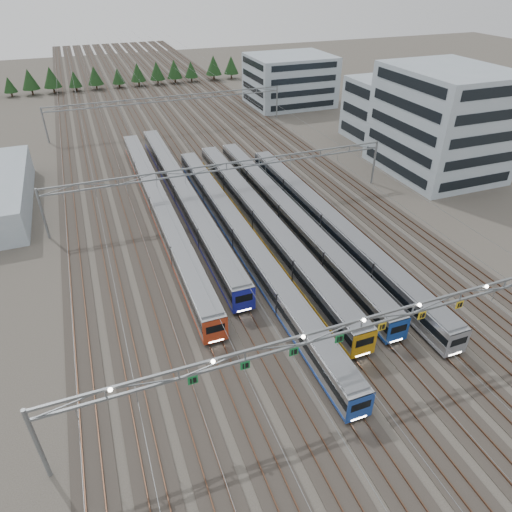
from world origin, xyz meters
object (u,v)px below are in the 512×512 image
object	(u,v)px
train_c	(242,238)
gantry_mid	(227,172)
train_a	(159,206)
gantry_far	(169,103)
depot_bldg_south	(442,122)
train_f	(329,223)
train_e	(287,213)
gantry_near	(362,326)
train_d	(261,219)
depot_bldg_mid	(386,111)
depot_bldg_north	(290,80)
train_b	(183,194)

from	to	relation	value
train_c	gantry_mid	size ratio (longest dim) A/B	1.11
train_c	train_a	bearing A→B (deg)	122.86
gantry_far	depot_bldg_south	bearing A→B (deg)	-46.05
gantry_far	depot_bldg_south	distance (m)	61.23
train_f	gantry_far	bearing A→B (deg)	100.78
train_e	gantry_near	xyz separation A→B (m)	(-6.80, -31.30, 5.10)
train_e	train_f	distance (m)	6.91
train_d	gantry_far	distance (m)	54.74
gantry_near	depot_bldg_mid	size ratio (longest dim) A/B	3.52
train_c	depot_bldg_south	xyz separation A→B (m)	(44.69, 14.37, 7.54)
gantry_near	train_f	bearing A→B (deg)	66.56
train_f	depot_bldg_north	distance (m)	74.40
train_f	depot_bldg_mid	world-z (taller)	depot_bldg_mid
train_b	gantry_mid	bearing A→B (deg)	-25.88
train_a	train_f	bearing A→B (deg)	-32.97
depot_bldg_north	depot_bldg_south	bearing A→B (deg)	-83.73
depot_bldg_mid	gantry_mid	bearing A→B (deg)	-155.48
train_b	train_e	bearing A→B (deg)	-41.85
train_b	train_c	world-z (taller)	train_b
gantry_near	depot_bldg_north	world-z (taller)	depot_bldg_north
train_d	gantry_mid	size ratio (longest dim) A/B	1.02
train_d	gantry_near	world-z (taller)	gantry_near
train_d	depot_bldg_south	xyz separation A→B (m)	(40.19, 10.50, 7.43)
train_a	gantry_mid	size ratio (longest dim) A/B	1.11
train_a	depot_bldg_north	distance (m)	73.13
train_a	gantry_mid	world-z (taller)	gantry_mid
train_d	gantry_mid	xyz separation A→B (m)	(-2.25, 9.53, 4.28)
train_e	train_f	world-z (taller)	train_f
train_b	depot_bldg_mid	world-z (taller)	depot_bldg_mid
gantry_near	train_c	bearing A→B (deg)	94.71
train_b	depot_bldg_north	distance (m)	68.14
train_d	depot_bldg_mid	bearing A→B (deg)	35.37
depot_bldg_south	train_e	bearing A→B (deg)	-164.66
gantry_near	depot_bldg_south	distance (m)	59.16
depot_bldg_mid	depot_bldg_north	distance (m)	36.56
gantry_mid	depot_bldg_north	xyz separation A→B (m)	(36.42, 55.81, 0.18)
depot_bldg_north	train_e	bearing A→B (deg)	-114.66
train_e	depot_bldg_mid	world-z (taller)	depot_bldg_mid
train_a	depot_bldg_mid	distance (m)	58.60
gantry_near	depot_bldg_south	world-z (taller)	depot_bldg_south
train_a	depot_bldg_mid	bearing A→B (deg)	19.46
gantry_near	gantry_far	bearing A→B (deg)	89.97
gantry_far	depot_bldg_mid	size ratio (longest dim) A/B	3.52
train_f	gantry_near	world-z (taller)	gantry_near
train_b	train_f	bearing A→B (deg)	-43.93
train_c	depot_bldg_south	bearing A→B (deg)	17.82
train_e	train_b	bearing A→B (deg)	138.15
train_c	train_f	xyz separation A→B (m)	(13.50, -0.67, 0.04)
train_a	gantry_far	xyz separation A→B (m)	(11.25, 44.47, 4.31)
train_a	depot_bldg_south	distance (m)	54.21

